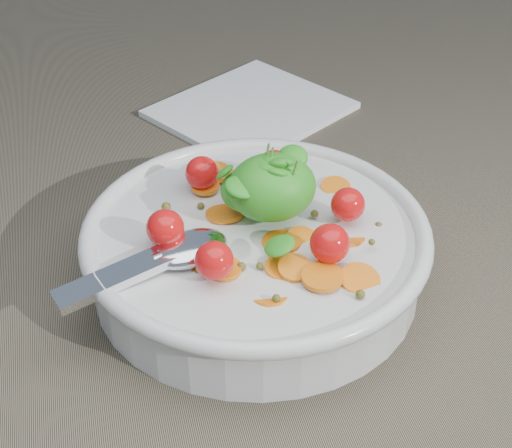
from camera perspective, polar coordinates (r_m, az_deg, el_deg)
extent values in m
plane|color=#706550|center=(0.55, -0.11, -4.91)|extent=(6.00, 6.00, 0.00)
cylinder|color=silver|center=(0.55, 0.00, -2.33)|extent=(0.23, 0.23, 0.04)
torus|color=silver|center=(0.54, 0.00, -0.49)|extent=(0.24, 0.24, 0.01)
cylinder|color=silver|center=(0.56, 0.00, -3.88)|extent=(0.11, 0.11, 0.01)
cylinder|color=brown|center=(0.55, 0.00, -2.33)|extent=(0.21, 0.21, 0.03)
cylinder|color=orange|center=(0.55, -3.82, 0.38)|extent=(0.04, 0.04, 0.01)
cylinder|color=orange|center=(0.58, 0.86, 3.36)|extent=(0.03, 0.03, 0.01)
cylinder|color=orange|center=(0.52, -4.76, -2.61)|extent=(0.03, 0.03, 0.01)
cylinder|color=orange|center=(0.59, -2.91, 3.86)|extent=(0.04, 0.04, 0.01)
cylinder|color=orange|center=(0.53, 6.67, -1.11)|extent=(0.03, 0.03, 0.01)
cylinder|color=orange|center=(0.55, -2.29, 0.75)|extent=(0.03, 0.03, 0.01)
cylinder|color=orange|center=(0.60, -2.87, 3.51)|extent=(0.04, 0.04, 0.01)
cylinder|color=orange|center=(0.49, 4.84, -3.83)|extent=(0.03, 0.03, 0.01)
cylinder|color=orange|center=(0.50, 2.81, -3.22)|extent=(0.03, 0.03, 0.01)
cylinder|color=orange|center=(0.50, -2.35, -3.20)|extent=(0.03, 0.03, 0.01)
cylinder|color=orange|center=(0.53, 3.37, -1.14)|extent=(0.03, 0.03, 0.01)
cylinder|color=orange|center=(0.50, 1.84, -3.18)|extent=(0.03, 0.03, 0.01)
cylinder|color=orange|center=(0.57, -3.73, 2.87)|extent=(0.03, 0.03, 0.01)
cylinder|color=orange|center=(0.50, 7.55, -4.05)|extent=(0.03, 0.03, 0.01)
cylinder|color=orange|center=(0.58, 5.80, 2.66)|extent=(0.03, 0.03, 0.01)
cylinder|color=orange|center=(0.49, 0.99, -5.43)|extent=(0.03, 0.03, 0.01)
cylinder|color=orange|center=(0.53, 1.87, -1.35)|extent=(0.04, 0.04, 0.01)
sphere|color=#53501B|center=(0.56, -4.03, 1.31)|extent=(0.01, 0.01, 0.01)
sphere|color=#53501B|center=(0.48, 1.49, -5.41)|extent=(0.01, 0.01, 0.01)
sphere|color=#53501B|center=(0.59, -4.80, 3.39)|extent=(0.00, 0.00, 0.00)
sphere|color=#53501B|center=(0.55, -2.42, 0.32)|extent=(0.01, 0.01, 0.01)
sphere|color=#53501B|center=(0.55, -6.56, 1.25)|extent=(0.01, 0.01, 0.01)
sphere|color=#53501B|center=(0.55, 8.90, -0.13)|extent=(0.01, 0.01, 0.01)
sphere|color=#53501B|center=(0.51, -5.83, -2.77)|extent=(0.01, 0.01, 0.01)
sphere|color=#53501B|center=(0.51, 1.17, -2.09)|extent=(0.01, 0.01, 0.01)
sphere|color=#53501B|center=(0.52, -3.00, -1.55)|extent=(0.01, 0.01, 0.01)
sphere|color=#53501B|center=(0.52, 8.41, -1.31)|extent=(0.00, 0.00, 0.00)
sphere|color=#53501B|center=(0.50, -4.19, -3.38)|extent=(0.01, 0.01, 0.01)
sphere|color=#53501B|center=(0.59, 3.13, 3.67)|extent=(0.00, 0.00, 0.00)
sphere|color=#53501B|center=(0.48, 7.59, -5.10)|extent=(0.01, 0.01, 0.01)
sphere|color=#53501B|center=(0.50, 0.26, -3.07)|extent=(0.00, 0.00, 0.00)
sphere|color=#53501B|center=(0.55, 4.28, 0.75)|extent=(0.01, 0.01, 0.01)
sphere|color=#53501B|center=(0.58, -0.98, 3.02)|extent=(0.01, 0.01, 0.01)
sphere|color=#53501B|center=(0.50, -1.08, -3.12)|extent=(0.01, 0.01, 0.01)
sphere|color=#53501B|center=(0.58, -0.17, 3.20)|extent=(0.01, 0.01, 0.01)
sphere|color=#53501B|center=(0.57, -0.61, 2.55)|extent=(0.01, 0.01, 0.01)
sphere|color=#53501B|center=(0.57, 7.23, 1.76)|extent=(0.00, 0.00, 0.00)
sphere|color=red|center=(0.54, 6.70, 1.42)|extent=(0.02, 0.02, 0.02)
sphere|color=red|center=(0.57, 1.32, 4.13)|extent=(0.03, 0.03, 0.03)
sphere|color=red|center=(0.57, -3.95, 3.73)|extent=(0.02, 0.02, 0.02)
sphere|color=red|center=(0.51, -6.62, -0.29)|extent=(0.03, 0.03, 0.03)
sphere|color=red|center=(0.49, -3.06, -2.67)|extent=(0.02, 0.02, 0.02)
sphere|color=red|center=(0.50, 5.39, -1.42)|extent=(0.03, 0.03, 0.03)
ellipsoid|color=green|center=(0.53, 1.17, 2.70)|extent=(0.06, 0.05, 0.04)
ellipsoid|color=green|center=(0.54, -0.75, 2.46)|extent=(0.04, 0.04, 0.03)
ellipsoid|color=green|center=(0.52, -1.36, 2.50)|extent=(0.03, 0.03, 0.01)
ellipsoid|color=green|center=(0.52, 0.38, 3.89)|extent=(0.03, 0.03, 0.01)
ellipsoid|color=green|center=(0.53, -2.29, 3.82)|extent=(0.01, 0.01, 0.01)
ellipsoid|color=green|center=(0.52, 0.94, 4.18)|extent=(0.03, 0.03, 0.01)
ellipsoid|color=green|center=(0.52, 1.50, 3.64)|extent=(0.02, 0.02, 0.02)
ellipsoid|color=green|center=(0.52, 1.21, 4.19)|extent=(0.02, 0.02, 0.01)
ellipsoid|color=green|center=(0.51, -1.10, 2.68)|extent=(0.03, 0.03, 0.01)
ellipsoid|color=green|center=(0.53, 1.98, 3.58)|extent=(0.02, 0.02, 0.02)
ellipsoid|color=green|center=(0.53, 2.78, 2.97)|extent=(0.02, 0.03, 0.02)
ellipsoid|color=green|center=(0.53, 1.56, 3.92)|extent=(0.02, 0.02, 0.01)
ellipsoid|color=green|center=(0.53, 1.33, 4.57)|extent=(0.03, 0.03, 0.02)
ellipsoid|color=green|center=(0.54, 1.40, 3.78)|extent=(0.02, 0.02, 0.01)
ellipsoid|color=green|center=(0.52, 1.11, 4.35)|extent=(0.02, 0.02, 0.01)
ellipsoid|color=green|center=(0.54, 2.21, 3.74)|extent=(0.03, 0.03, 0.02)
ellipsoid|color=green|center=(0.53, 2.69, 4.88)|extent=(0.03, 0.03, 0.02)
ellipsoid|color=green|center=(0.53, 3.26, 3.33)|extent=(0.03, 0.03, 0.01)
ellipsoid|color=green|center=(0.56, 2.38, 4.00)|extent=(0.03, 0.03, 0.02)
ellipsoid|color=green|center=(0.52, 2.32, 4.24)|extent=(0.02, 0.02, 0.01)
ellipsoid|color=green|center=(0.52, 1.56, 3.79)|extent=(0.03, 0.03, 0.02)
ellipsoid|color=green|center=(0.50, 1.72, -1.58)|extent=(0.03, 0.03, 0.01)
ellipsoid|color=green|center=(0.52, 1.82, 4.42)|extent=(0.02, 0.02, 0.02)
ellipsoid|color=green|center=(0.52, 1.17, 4.50)|extent=(0.02, 0.02, 0.01)
ellipsoid|color=green|center=(0.52, 0.57, 2.80)|extent=(0.02, 0.02, 0.01)
ellipsoid|color=green|center=(0.55, 1.25, 4.14)|extent=(0.02, 0.02, 0.01)
ellipsoid|color=green|center=(0.52, 0.74, 3.72)|extent=(0.02, 0.02, 0.01)
cylinder|color=#4C8C33|center=(0.52, 2.54, 3.07)|extent=(0.01, 0.01, 0.04)
cylinder|color=#4C8C33|center=(0.53, 0.60, 4.06)|extent=(0.01, 0.00, 0.04)
cylinder|color=#4C8C33|center=(0.52, 0.86, 3.60)|extent=(0.01, 0.01, 0.04)
ellipsoid|color=silver|center=(0.51, -4.84, -1.80)|extent=(0.06, 0.05, 0.02)
cube|color=silver|center=(0.50, -9.06, -3.37)|extent=(0.10, 0.05, 0.01)
cylinder|color=silver|center=(0.51, -6.51, -2.32)|extent=(0.02, 0.01, 0.01)
cube|color=white|center=(0.77, -0.40, 8.33)|extent=(0.21, 0.21, 0.01)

